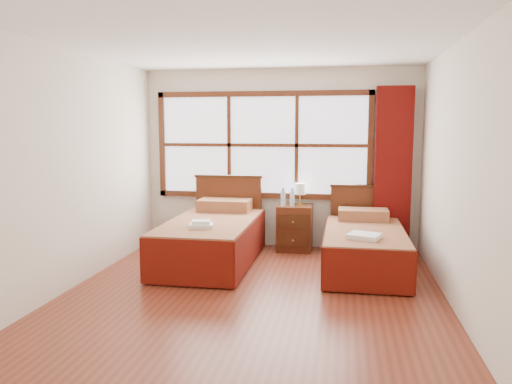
# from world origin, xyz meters

# --- Properties ---
(floor) EXTENTS (4.50, 4.50, 0.00)m
(floor) POSITION_xyz_m (0.00, 0.00, 0.00)
(floor) COLOR brown
(floor) RESTS_ON ground
(ceiling) EXTENTS (4.50, 4.50, 0.00)m
(ceiling) POSITION_xyz_m (0.00, 0.00, 2.60)
(ceiling) COLOR white
(ceiling) RESTS_ON wall_back
(wall_back) EXTENTS (4.00, 0.00, 4.00)m
(wall_back) POSITION_xyz_m (0.00, 2.25, 1.30)
(wall_back) COLOR silver
(wall_back) RESTS_ON floor
(wall_left) EXTENTS (0.00, 4.50, 4.50)m
(wall_left) POSITION_xyz_m (-2.00, 0.00, 1.30)
(wall_left) COLOR silver
(wall_left) RESTS_ON floor
(wall_right) EXTENTS (0.00, 4.50, 4.50)m
(wall_right) POSITION_xyz_m (2.00, 0.00, 1.30)
(wall_right) COLOR silver
(wall_right) RESTS_ON floor
(window) EXTENTS (3.16, 0.06, 1.56)m
(window) POSITION_xyz_m (-0.25, 2.21, 1.50)
(window) COLOR white
(window) RESTS_ON wall_back
(curtain) EXTENTS (0.50, 0.16, 2.30)m
(curtain) POSITION_xyz_m (1.60, 2.11, 1.17)
(curtain) COLOR #5D0C09
(curtain) RESTS_ON wall_back
(bed_left) EXTENTS (1.09, 2.11, 1.06)m
(bed_left) POSITION_xyz_m (-0.75, 1.20, 0.32)
(bed_left) COLOR #391C0B
(bed_left) RESTS_ON floor
(bed_right) EXTENTS (0.98, 2.00, 0.95)m
(bed_right) POSITION_xyz_m (1.20, 1.20, 0.29)
(bed_right) COLOR #391C0B
(bed_right) RESTS_ON floor
(nightstand) EXTENTS (0.49, 0.48, 0.65)m
(nightstand) POSITION_xyz_m (0.25, 1.99, 0.33)
(nightstand) COLOR #4E2311
(nightstand) RESTS_ON floor
(towels_left) EXTENTS (0.33, 0.31, 0.08)m
(towels_left) POSITION_xyz_m (-0.75, 0.67, 0.60)
(towels_left) COLOR white
(towels_left) RESTS_ON bed_left
(towels_right) EXTENTS (0.42, 0.39, 0.05)m
(towels_right) POSITION_xyz_m (1.17, 0.65, 0.54)
(towels_right) COLOR white
(towels_right) RESTS_ON bed_right
(lamp) EXTENTS (0.16, 0.16, 0.31)m
(lamp) POSITION_xyz_m (0.32, 2.07, 0.87)
(lamp) COLOR gold
(lamp) RESTS_ON nightstand
(bottle_near) EXTENTS (0.07, 0.07, 0.26)m
(bottle_near) POSITION_xyz_m (0.09, 1.89, 0.77)
(bottle_near) COLOR silver
(bottle_near) RESTS_ON nightstand
(bottle_far) EXTENTS (0.07, 0.07, 0.26)m
(bottle_far) POSITION_xyz_m (0.22, 1.94, 0.77)
(bottle_far) COLOR silver
(bottle_far) RESTS_ON nightstand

